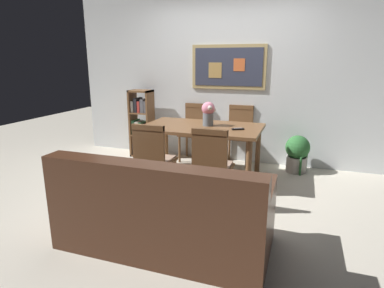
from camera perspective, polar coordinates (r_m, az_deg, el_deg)
The scene contains 12 objects.
ground_plane at distance 3.94m, azimuth 1.15°, elevation -9.11°, with size 12.00×12.00×0.00m, color beige.
wall_back_with_painting at distance 5.15m, azimuth 6.83°, elevation 11.42°, with size 5.20×0.14×2.60m.
dining_table at distance 4.31m, azimuth 1.78°, elevation 2.07°, with size 1.58×0.95×0.74m.
dining_chair_near_right at distance 3.45m, azimuth 3.55°, elevation -3.08°, with size 0.40×0.41×0.91m.
dining_chair_far_left at distance 5.20m, azimuth 0.47°, elevation 3.03°, with size 0.40×0.41×0.91m.
dining_chair_far_right at distance 5.05m, azimuth 8.45°, elevation 2.52°, with size 0.40×0.41×0.91m.
dining_chair_near_left at distance 3.69m, azimuth -6.99°, elevation -2.00°, with size 0.40×0.41×0.91m.
leather_couch at distance 2.82m, azimuth -5.19°, elevation -12.27°, with size 1.80×0.84×0.84m.
bookshelf at distance 5.46m, azimuth -8.99°, elevation 3.44°, with size 0.36×0.28×1.12m.
potted_ivy at distance 4.89m, azimuth 18.24°, elevation -1.52°, with size 0.35×0.35×0.58m.
flower_vase at distance 4.29m, azimuth 2.92°, elevation 5.64°, with size 0.19×0.19×0.32m.
tv_remote at distance 4.09m, azimuth 8.19°, elevation 2.66°, with size 0.16×0.11×0.02m.
Camera 1 is at (1.11, -3.43, 1.59)m, focal length 29.94 mm.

